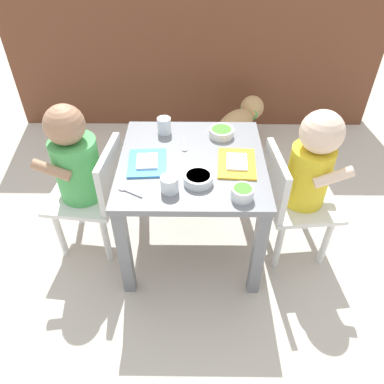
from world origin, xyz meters
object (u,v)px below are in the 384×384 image
object	(u,v)px
spoon_by_left_tray	(184,146)
spoon_by_right_tray	(128,191)
food_tray_right	(237,163)
cereal_bowl_left_side	(221,132)
dining_table	(192,177)
seated_child_right	(307,171)
dog	(239,122)
seated_child_left	(79,166)
food_tray_left	(147,162)
water_cup_right	(170,185)
veggie_bowl_near	(198,178)
cereal_bowl_right_side	(242,193)
water_cup_left	(164,127)

from	to	relation	value
spoon_by_left_tray	spoon_by_right_tray	xyz separation A→B (m)	(-0.19, -0.28, 0.00)
food_tray_right	cereal_bowl_left_side	xyz separation A→B (m)	(-0.05, 0.20, 0.01)
dining_table	seated_child_right	bearing A→B (deg)	-2.62
spoon_by_right_tray	dog	bearing A→B (deg)	62.68
seated_child_left	cereal_bowl_left_side	size ratio (longest dim) A/B	6.73
seated_child_left	spoon_by_left_tray	xyz separation A→B (m)	(0.41, 0.08, 0.04)
dining_table	dog	bearing A→B (deg)	70.47
dining_table	spoon_by_left_tray	size ratio (longest dim) A/B	5.67
dining_table	seated_child_right	world-z (taller)	seated_child_right
dining_table	spoon_by_left_tray	world-z (taller)	spoon_by_left_tray
food_tray_left	spoon_by_right_tray	world-z (taller)	food_tray_left
seated_child_right	food_tray_left	size ratio (longest dim) A/B	3.66
seated_child_right	food_tray_right	size ratio (longest dim) A/B	3.40
cereal_bowl_left_side	water_cup_right	bearing A→B (deg)	-118.91
food_tray_right	veggie_bowl_near	xyz separation A→B (m)	(-0.14, -0.11, 0.01)
food_tray_right	cereal_bowl_left_side	size ratio (longest dim) A/B	1.97
seated_child_left	food_tray_right	distance (m)	0.61
seated_child_right	cereal_bowl_right_side	size ratio (longest dim) A/B	8.87
water_cup_right	cereal_bowl_left_side	world-z (taller)	water_cup_right
seated_child_left	dog	size ratio (longest dim) A/B	1.77
dog	spoon_by_left_tray	world-z (taller)	spoon_by_left_tray
dog	spoon_by_left_tray	bearing A→B (deg)	-114.35
food_tray_left	water_cup_right	size ratio (longest dim) A/B	3.00
food_tray_left	water_cup_right	bearing A→B (deg)	-58.99
food_tray_right	seated_child_right	bearing A→B (deg)	1.31
water_cup_right	spoon_by_right_tray	xyz separation A→B (m)	(-0.14, -0.01, -0.02)
dining_table	veggie_bowl_near	distance (m)	0.17
seated_child_left	water_cup_right	bearing A→B (deg)	-27.51
food_tray_left	food_tray_right	xyz separation A→B (m)	(0.33, 0.00, -0.00)
seated_child_right	spoon_by_left_tray	distance (m)	0.49
dog	food_tray_left	world-z (taller)	food_tray_left
food_tray_right	spoon_by_left_tray	xyz separation A→B (m)	(-0.20, 0.12, -0.00)
seated_child_right	cereal_bowl_left_side	size ratio (longest dim) A/B	6.70
food_tray_left	cereal_bowl_right_side	xyz separation A→B (m)	(0.34, -0.19, 0.02)
food_tray_left	cereal_bowl_left_side	xyz separation A→B (m)	(0.29, 0.20, 0.01)
food_tray_left	seated_child_right	bearing A→B (deg)	0.59
seated_child_right	water_cup_left	distance (m)	0.60
food_tray_right	water_cup_right	xyz separation A→B (m)	(-0.24, -0.15, 0.02)
dog	veggie_bowl_near	world-z (taller)	veggie_bowl_near
water_cup_right	cereal_bowl_left_side	distance (m)	0.40
food_tray_left	cereal_bowl_left_side	size ratio (longest dim) A/B	1.83
spoon_by_left_tray	cereal_bowl_left_side	bearing A→B (deg)	27.39
dog	food_tray_left	size ratio (longest dim) A/B	2.07
dog	water_cup_right	distance (m)	1.03
food_tray_right	spoon_by_left_tray	bearing A→B (deg)	149.33
seated_child_left	cereal_bowl_right_side	size ratio (longest dim) A/B	8.90
water_cup_left	cereal_bowl_left_side	world-z (taller)	water_cup_left
food_tray_left	cereal_bowl_left_side	world-z (taller)	cereal_bowl_left_side
food_tray_left	water_cup_left	world-z (taller)	water_cup_left
food_tray_right	cereal_bowl_right_side	distance (m)	0.19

